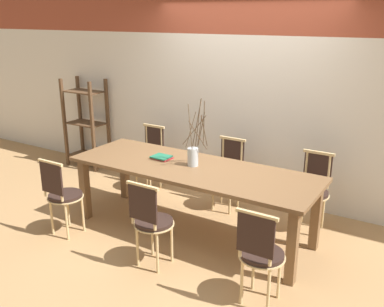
{
  "coord_description": "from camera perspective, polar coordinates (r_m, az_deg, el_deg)",
  "views": [
    {
      "loc": [
        2.27,
        -3.68,
        2.33
      ],
      "look_at": [
        0.0,
        0.0,
        0.93
      ],
      "focal_mm": 40.0,
      "sensor_mm": 36.0,
      "label": 1
    }
  ],
  "objects": [
    {
      "name": "ground_plane",
      "position": [
        4.92,
        -0.0,
        -10.36
      ],
      "size": [
        16.0,
        16.0,
        0.0
      ],
      "primitive_type": "plane",
      "color": "#A87F51"
    },
    {
      "name": "wall_rear",
      "position": [
        5.53,
        7.24,
        10.22
      ],
      "size": [
        12.0,
        0.06,
        3.2
      ],
      "color": "silver",
      "rests_on": "ground_plane"
    },
    {
      "name": "dining_table",
      "position": [
        4.63,
        -0.0,
        -2.87
      ],
      "size": [
        2.75,
        0.93,
        0.78
      ],
      "color": "brown",
      "rests_on": "ground_plane"
    },
    {
      "name": "chair_near_leftend",
      "position": [
        4.86,
        -16.96,
        -5.04
      ],
      "size": [
        0.39,
        0.39,
        0.89
      ],
      "color": "black",
      "rests_on": "ground_plane"
    },
    {
      "name": "chair_near_left",
      "position": [
        4.09,
        -5.48,
        -8.74
      ],
      "size": [
        0.39,
        0.39,
        0.89
      ],
      "color": "black",
      "rests_on": "ground_plane"
    },
    {
      "name": "chair_near_center",
      "position": [
        3.61,
        9.08,
        -12.82
      ],
      "size": [
        0.39,
        0.39,
        0.89
      ],
      "color": "black",
      "rests_on": "ground_plane"
    },
    {
      "name": "chair_far_leftend",
      "position": [
        5.93,
        -5.65,
        -0.12
      ],
      "size": [
        0.39,
        0.39,
        0.89
      ],
      "rotation": [
        0.0,
        0.0,
        3.14
      ],
      "color": "black",
      "rests_on": "ground_plane"
    },
    {
      "name": "chair_far_left",
      "position": [
        5.32,
        4.8,
        -2.24
      ],
      "size": [
        0.39,
        0.39,
        0.89
      ],
      "rotation": [
        0.0,
        0.0,
        3.14
      ],
      "color": "black",
      "rests_on": "ground_plane"
    },
    {
      "name": "chair_far_center",
      "position": [
        4.97,
        15.85,
        -4.4
      ],
      "size": [
        0.39,
        0.39,
        0.89
      ],
      "rotation": [
        0.0,
        0.0,
        3.14
      ],
      "color": "black",
      "rests_on": "ground_plane"
    },
    {
      "name": "vase_centerpiece",
      "position": [
        4.59,
        0.18,
        -0.08
      ],
      "size": [
        0.34,
        0.33,
        0.74
      ],
      "color": "#B2BCC1",
      "rests_on": "dining_table"
    },
    {
      "name": "book_stack",
      "position": [
        4.86,
        -4.08,
        -0.52
      ],
      "size": [
        0.22,
        0.19,
        0.03
      ],
      "color": "maroon",
      "rests_on": "dining_table"
    },
    {
      "name": "shelving_rack",
      "position": [
        6.99,
        -13.92,
        3.9
      ],
      "size": [
        0.65,
        0.39,
        1.4
      ],
      "color": "#513823",
      "rests_on": "ground_plane"
    }
  ]
}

